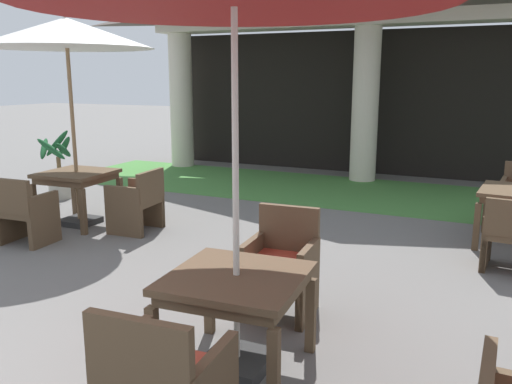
{
  "coord_description": "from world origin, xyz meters",
  "views": [
    {
      "loc": [
        2.46,
        -1.89,
        2.05
      ],
      "look_at": [
        0.17,
        3.08,
        0.85
      ],
      "focal_mm": 37.22,
      "sensor_mm": 36.0,
      "label": 1
    }
  ],
  "objects": [
    {
      "name": "background_pavilion",
      "position": [
        0.0,
        8.69,
        3.24
      ],
      "size": [
        9.7,
        2.97,
        4.15
      ],
      "color": "beige",
      "rests_on": "ground"
    },
    {
      "name": "patio_chair_near_foreground_north",
      "position": [
        0.83,
        2.18,
        0.43
      ],
      "size": [
        0.61,
        0.58,
        0.93
      ],
      "rotation": [
        0.0,
        0.0,
        -3.08
      ],
      "color": "brown",
      "rests_on": "ground"
    },
    {
      "name": "lawn_strip",
      "position": [
        0.0,
        7.36,
        0.0
      ],
      "size": [
        11.5,
        2.78,
        0.01
      ],
      "primitive_type": "cube",
      "color": "#47843D",
      "rests_on": "ground"
    },
    {
      "name": "patio_chair_mid_right_south",
      "position": [
        -2.8,
        2.68,
        0.4
      ],
      "size": [
        0.61,
        0.54,
        0.85
      ],
      "rotation": [
        0.0,
        0.0,
        0.06
      ],
      "color": "brown",
      "rests_on": "ground"
    },
    {
      "name": "patio_chair_mid_right_east",
      "position": [
        -1.88,
        3.72,
        0.4
      ],
      "size": [
        0.59,
        0.63,
        0.84
      ],
      "rotation": [
        0.0,
        0.0,
        -4.65
      ],
      "color": "brown",
      "rests_on": "ground"
    },
    {
      "name": "patio_table_near_foreground",
      "position": [
        0.89,
        1.19,
        0.61
      ],
      "size": [
        0.97,
        0.97,
        0.71
      ],
      "rotation": [
        0.0,
        0.0,
        0.06
      ],
      "color": "brown",
      "rests_on": "ground"
    },
    {
      "name": "patio_umbrella_mid_right",
      "position": [
        -2.86,
        3.67,
        2.58
      ],
      "size": [
        2.3,
        2.3,
        2.87
      ],
      "color": "#2D2D2D",
      "rests_on": "ground"
    },
    {
      "name": "patio_table_mid_right",
      "position": [
        -2.86,
        3.67,
        0.65
      ],
      "size": [
        0.94,
        0.94,
        0.75
      ],
      "rotation": [
        0.0,
        0.0,
        0.06
      ],
      "color": "brown",
      "rests_on": "ground"
    },
    {
      "name": "potted_palm_left_edge",
      "position": [
        -4.32,
        4.78,
        0.4
      ],
      "size": [
        0.68,
        0.67,
        1.17
      ],
      "color": "#B2AD9E",
      "rests_on": "ground"
    }
  ]
}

